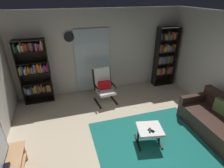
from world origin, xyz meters
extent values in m
plane|color=beige|center=(0.00, 0.00, 0.00)|extent=(7.02, 7.02, 0.00)
cube|color=beige|center=(0.00, 2.90, 1.30)|extent=(5.60, 0.06, 2.60)
cube|color=silver|center=(-0.29, 2.83, 1.05)|extent=(1.10, 0.01, 2.00)
cube|color=#19685F|center=(0.49, 0.11, 0.00)|extent=(2.57, 2.01, 0.01)
cylinder|color=tan|center=(-2.16, 0.39, 0.22)|extent=(0.05, 0.05, 0.44)
cylinder|color=tan|center=(-2.58, 0.39, 0.22)|extent=(0.05, 0.05, 0.44)
cube|color=black|center=(-2.42, 2.62, 0.95)|extent=(0.02, 0.30, 1.89)
cube|color=black|center=(-1.61, 2.62, 0.95)|extent=(0.02, 0.30, 1.89)
cube|color=black|center=(-2.02, 2.77, 0.95)|extent=(0.83, 0.02, 1.89)
cube|color=black|center=(-2.02, 2.62, 0.02)|extent=(0.80, 0.28, 0.02)
cube|color=black|center=(-2.02, 2.62, 0.32)|extent=(0.80, 0.28, 0.02)
cube|color=black|center=(-2.02, 2.62, 0.63)|extent=(0.80, 0.28, 0.02)
cube|color=black|center=(-2.02, 2.62, 0.95)|extent=(0.80, 0.28, 0.02)
cube|color=black|center=(-2.02, 2.62, 1.26)|extent=(0.80, 0.28, 0.02)
cube|color=black|center=(-2.02, 2.62, 1.58)|extent=(0.80, 0.28, 0.02)
cube|color=black|center=(-2.02, 2.62, 1.88)|extent=(0.80, 0.28, 0.02)
cube|color=orange|center=(-2.39, 2.64, 0.42)|extent=(0.02, 0.13, 0.20)
cube|color=#2D69B3|center=(-2.35, 2.62, 0.42)|extent=(0.04, 0.16, 0.20)
cube|color=beige|center=(-2.29, 2.61, 0.40)|extent=(0.04, 0.18, 0.16)
cube|color=#2A6DAB|center=(-2.24, 2.61, 0.42)|extent=(0.04, 0.21, 0.19)
cube|color=#2E3028|center=(-2.19, 2.61, 0.44)|extent=(0.04, 0.20, 0.24)
cube|color=olive|center=(-2.14, 2.62, 0.41)|extent=(0.04, 0.15, 0.18)
cube|color=gold|center=(-2.10, 2.64, 0.44)|extent=(0.03, 0.19, 0.24)
cube|color=#3369B8|center=(-2.06, 2.63, 0.45)|extent=(0.03, 0.17, 0.25)
cube|color=brown|center=(-2.02, 2.61, 0.44)|extent=(0.03, 0.20, 0.24)
cube|color=red|center=(-1.98, 2.61, 0.45)|extent=(0.02, 0.18, 0.24)
cube|color=beige|center=(-1.96, 2.62, 0.41)|extent=(0.02, 0.10, 0.17)
cube|color=#3D814D|center=(-1.92, 2.63, 0.45)|extent=(0.03, 0.10, 0.25)
cube|color=#C03B37|center=(-1.88, 2.62, 0.40)|extent=(0.04, 0.13, 0.15)
cube|color=red|center=(-1.84, 2.63, 0.42)|extent=(0.03, 0.21, 0.20)
cube|color=#33784D|center=(-1.79, 2.64, 0.41)|extent=(0.04, 0.13, 0.17)
cube|color=olive|center=(-1.74, 2.64, 0.43)|extent=(0.04, 0.23, 0.22)
cube|color=gold|center=(-1.70, 2.63, 0.42)|extent=(0.03, 0.17, 0.20)
cube|color=brown|center=(-1.67, 2.63, 0.44)|extent=(0.03, 0.20, 0.23)
cube|color=orange|center=(-2.38, 2.62, 1.06)|extent=(0.03, 0.21, 0.21)
cube|color=teal|center=(-2.34, 2.62, 1.08)|extent=(0.03, 0.21, 0.25)
cube|color=blue|center=(-2.30, 2.63, 1.06)|extent=(0.04, 0.11, 0.21)
cube|color=beige|center=(-2.25, 2.61, 1.04)|extent=(0.03, 0.21, 0.16)
cube|color=brown|center=(-2.21, 2.62, 1.07)|extent=(0.04, 0.23, 0.23)
cube|color=orange|center=(-2.16, 2.64, 1.06)|extent=(0.03, 0.19, 0.21)
cube|color=red|center=(-2.12, 2.62, 1.04)|extent=(0.03, 0.19, 0.18)
cube|color=teal|center=(-2.07, 2.61, 1.05)|extent=(0.03, 0.19, 0.19)
cube|color=#9D4285|center=(-2.03, 2.62, 1.04)|extent=(0.02, 0.21, 0.16)
cube|color=teal|center=(-2.00, 2.64, 1.08)|extent=(0.03, 0.22, 0.25)
cube|color=brown|center=(-1.97, 2.63, 1.08)|extent=(0.02, 0.18, 0.25)
cube|color=red|center=(-1.93, 2.64, 1.07)|extent=(0.03, 0.16, 0.23)
cube|color=gold|center=(-1.90, 2.62, 1.09)|extent=(0.03, 0.12, 0.27)
cube|color=#C93739|center=(-1.86, 2.62, 1.06)|extent=(0.03, 0.17, 0.22)
cube|color=orange|center=(-1.82, 2.61, 1.08)|extent=(0.03, 0.21, 0.25)
cube|color=slate|center=(-1.78, 2.62, 1.04)|extent=(0.03, 0.17, 0.17)
cube|color=#873B84|center=(-1.74, 2.62, 1.06)|extent=(0.03, 0.10, 0.21)
cube|color=red|center=(-1.69, 2.64, 1.04)|extent=(0.04, 0.17, 0.16)
cube|color=#9B3092|center=(-1.65, 2.63, 1.07)|extent=(0.03, 0.21, 0.24)
cube|color=teal|center=(-2.38, 2.64, 1.69)|extent=(0.03, 0.19, 0.21)
cube|color=black|center=(-2.34, 2.63, 1.66)|extent=(0.04, 0.23, 0.15)
cube|color=teal|center=(-2.30, 2.63, 1.66)|extent=(0.02, 0.10, 0.16)
cube|color=beige|center=(-2.26, 2.64, 1.68)|extent=(0.04, 0.24, 0.20)
cube|color=#A3903C|center=(-2.22, 2.62, 1.71)|extent=(0.03, 0.11, 0.25)
cube|color=beige|center=(-2.19, 2.62, 1.67)|extent=(0.03, 0.19, 0.18)
cube|color=red|center=(-2.15, 2.61, 1.69)|extent=(0.04, 0.13, 0.22)
cube|color=red|center=(-2.10, 2.61, 1.69)|extent=(0.04, 0.11, 0.21)
cube|color=black|center=(-2.06, 2.64, 1.69)|extent=(0.04, 0.17, 0.21)
cube|color=red|center=(-2.01, 2.63, 1.69)|extent=(0.04, 0.12, 0.22)
cube|color=#448C46|center=(-1.97, 2.62, 1.70)|extent=(0.03, 0.18, 0.23)
cube|color=brown|center=(-1.94, 2.64, 1.69)|extent=(0.02, 0.20, 0.21)
cube|color=#1D262A|center=(-1.90, 2.64, 1.69)|extent=(0.03, 0.13, 0.21)
cube|color=#973E88|center=(-1.85, 2.62, 1.69)|extent=(0.04, 0.24, 0.21)
cube|color=#A03B95|center=(-1.80, 2.62, 1.68)|extent=(0.03, 0.14, 0.20)
cube|color=orange|center=(-1.75, 2.64, 1.67)|extent=(0.04, 0.14, 0.17)
cube|color=#BCB4AF|center=(-1.71, 2.63, 1.72)|extent=(0.03, 0.17, 0.26)
cube|color=brown|center=(-1.68, 2.63, 1.70)|extent=(0.02, 0.14, 0.22)
cube|color=black|center=(1.83, 2.59, 1.01)|extent=(0.02, 0.30, 2.01)
cube|color=black|center=(2.54, 2.59, 1.01)|extent=(0.02, 0.30, 2.01)
cube|color=black|center=(2.19, 2.73, 1.01)|extent=(0.73, 0.02, 2.01)
cube|color=black|center=(2.19, 2.59, 0.02)|extent=(0.69, 0.28, 0.02)
cube|color=black|center=(2.19, 2.59, 0.40)|extent=(0.69, 0.28, 0.02)
cube|color=black|center=(2.19, 2.59, 0.80)|extent=(0.69, 0.28, 0.02)
cube|color=black|center=(2.19, 2.59, 1.21)|extent=(0.69, 0.28, 0.02)
cube|color=black|center=(2.19, 2.59, 1.61)|extent=(0.69, 0.28, 0.02)
cube|color=black|center=(2.19, 2.59, 2.00)|extent=(0.69, 0.28, 0.02)
cube|color=#2D68A8|center=(1.87, 2.58, 0.54)|extent=(0.03, 0.16, 0.25)
cube|color=beige|center=(1.91, 2.59, 0.52)|extent=(0.03, 0.16, 0.21)
cube|color=orange|center=(1.94, 2.60, 0.53)|extent=(0.02, 0.20, 0.23)
cube|color=olive|center=(1.98, 2.58, 0.51)|extent=(0.04, 0.19, 0.20)
cube|color=red|center=(2.02, 2.57, 0.50)|extent=(0.03, 0.23, 0.19)
cube|color=purple|center=(2.06, 2.60, 0.49)|extent=(0.04, 0.23, 0.16)
cube|color=orange|center=(2.09, 2.58, 0.51)|extent=(0.02, 0.11, 0.20)
cube|color=orange|center=(2.12, 2.59, 0.50)|extent=(0.03, 0.22, 0.17)
cube|color=beige|center=(2.16, 2.58, 0.51)|extent=(0.04, 0.11, 0.21)
cube|color=red|center=(2.21, 2.57, 0.49)|extent=(0.03, 0.11, 0.16)
cube|color=#2C1D30|center=(2.25, 2.57, 0.53)|extent=(0.02, 0.15, 0.23)
cube|color=#387C41|center=(2.29, 2.58, 0.50)|extent=(0.03, 0.23, 0.17)
cube|color=gold|center=(2.33, 2.60, 0.49)|extent=(0.03, 0.12, 0.15)
cube|color=gold|center=(2.36, 2.58, 0.51)|extent=(0.02, 0.16, 0.20)
cube|color=#C53F2B|center=(2.40, 2.60, 0.53)|extent=(0.04, 0.23, 0.25)
cube|color=#97459A|center=(2.44, 2.60, 0.49)|extent=(0.02, 0.10, 0.15)
cube|color=#9A4882|center=(2.48, 2.58, 0.52)|extent=(0.04, 0.16, 0.23)
cube|color=beige|center=(1.87, 2.61, 0.90)|extent=(0.03, 0.18, 0.16)
cube|color=olive|center=(1.91, 2.59, 0.91)|extent=(0.04, 0.19, 0.20)
cube|color=#5A9CA5|center=(1.95, 2.58, 0.94)|extent=(0.02, 0.23, 0.26)
cube|color=brown|center=(1.99, 2.58, 0.94)|extent=(0.04, 0.17, 0.25)
cube|color=#336BAD|center=(2.03, 2.57, 0.93)|extent=(0.03, 0.12, 0.24)
cube|color=#963F96|center=(2.07, 2.57, 0.93)|extent=(0.03, 0.24, 0.24)
cube|color=#3B9040|center=(2.11, 2.60, 0.92)|extent=(0.03, 0.23, 0.21)
cube|color=#3D7C45|center=(2.15, 2.61, 0.93)|extent=(0.03, 0.21, 0.23)
cube|color=#448246|center=(2.18, 2.60, 0.93)|extent=(0.03, 0.16, 0.24)
cube|color=#983085|center=(2.23, 2.57, 0.89)|extent=(0.04, 0.13, 0.16)
cube|color=#358D3E|center=(2.28, 2.59, 0.94)|extent=(0.04, 0.18, 0.25)
cube|color=brown|center=(2.33, 2.61, 0.91)|extent=(0.04, 0.17, 0.19)
cube|color=brown|center=(2.37, 2.60, 0.93)|extent=(0.03, 0.22, 0.23)
cube|color=brown|center=(2.41, 2.61, 0.90)|extent=(0.04, 0.20, 0.18)
cube|color=#9A498A|center=(2.45, 2.60, 0.93)|extent=(0.02, 0.11, 0.24)
cube|color=brown|center=(2.49, 2.60, 0.91)|extent=(0.04, 0.10, 0.19)
cube|color=#44904B|center=(1.87, 2.61, 1.30)|extent=(0.03, 0.19, 0.18)
cube|color=beige|center=(1.91, 2.58, 1.33)|extent=(0.02, 0.14, 0.23)
cube|color=brown|center=(1.94, 2.58, 1.35)|extent=(0.04, 0.22, 0.26)
cube|color=red|center=(2.00, 2.60, 1.31)|extent=(0.04, 0.18, 0.18)
cube|color=brown|center=(2.03, 2.58, 1.29)|extent=(0.03, 0.15, 0.16)
cube|color=gold|center=(2.07, 2.60, 1.30)|extent=(0.02, 0.18, 0.17)
cube|color=gold|center=(2.11, 2.61, 1.31)|extent=(0.04, 0.21, 0.18)
cube|color=#98488A|center=(2.15, 2.58, 1.34)|extent=(0.03, 0.12, 0.26)
cube|color=olive|center=(2.20, 2.59, 1.34)|extent=(0.04, 0.11, 0.25)
cube|color=#59969C|center=(2.24, 2.60, 1.32)|extent=(0.03, 0.15, 0.21)
cube|color=beige|center=(2.27, 2.59, 1.30)|extent=(0.02, 0.10, 0.17)
cube|color=#326CAE|center=(2.31, 2.60, 1.30)|extent=(0.03, 0.24, 0.16)
cube|color=#BBB3B3|center=(2.34, 2.59, 1.30)|extent=(0.03, 0.11, 0.18)
cube|color=red|center=(2.39, 2.59, 1.30)|extent=(0.04, 0.12, 0.17)
cube|color=brown|center=(2.43, 2.60, 1.29)|extent=(0.04, 0.24, 0.15)
cube|color=orange|center=(2.48, 2.61, 1.32)|extent=(0.03, 0.16, 0.22)
cube|color=#59969D|center=(1.87, 2.59, 1.75)|extent=(0.03, 0.21, 0.26)
cube|color=orange|center=(1.90, 2.61, 1.73)|extent=(0.02, 0.11, 0.22)
cube|color=#974991|center=(1.94, 2.60, 1.72)|extent=(0.03, 0.13, 0.20)
cube|color=#17242B|center=(1.98, 2.60, 1.73)|extent=(0.03, 0.22, 0.23)
cube|color=#5C88A4|center=(2.01, 2.59, 1.70)|extent=(0.02, 0.12, 0.16)
cube|color=#AA8B2F|center=(2.05, 2.60, 1.71)|extent=(0.03, 0.20, 0.19)
cube|color=gold|center=(2.08, 2.57, 1.70)|extent=(0.02, 0.19, 0.16)
cube|color=#3859B8|center=(2.11, 2.59, 1.70)|extent=(0.03, 0.18, 0.16)
cube|color=brown|center=(2.16, 2.57, 1.72)|extent=(0.04, 0.19, 0.21)
cube|color=orange|center=(2.20, 2.60, 1.75)|extent=(0.02, 0.11, 0.26)
cube|color=teal|center=(2.23, 2.58, 1.70)|extent=(0.03, 0.23, 0.16)
cube|color=brown|center=(2.28, 2.58, 1.74)|extent=(0.04, 0.15, 0.25)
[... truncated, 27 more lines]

